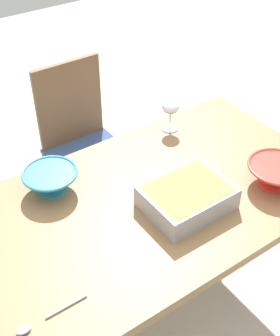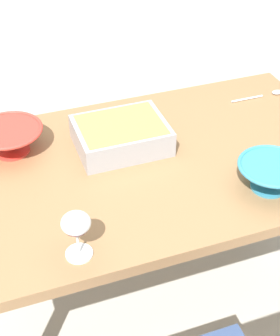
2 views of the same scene
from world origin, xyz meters
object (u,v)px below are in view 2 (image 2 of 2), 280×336
at_px(dining_table, 149,182).
at_px(wine_glass, 76,226).
at_px(mixing_bowl, 271,175).
at_px(small_bowl, 10,139).
at_px(casserole_dish, 121,134).
at_px(serving_spoon, 268,94).

bearing_deg(dining_table, wine_glass, -134.88).
distance_m(mixing_bowl, small_bowl, 0.87).
xyz_separation_m(dining_table, casserole_dish, (-0.06, 0.11, 0.14)).
height_order(dining_table, wine_glass, wine_glass).
height_order(casserole_dish, small_bowl, small_bowl).
xyz_separation_m(wine_glass, mixing_bowl, (0.63, 0.07, -0.06)).
bearing_deg(serving_spoon, small_bowl, -178.12).
xyz_separation_m(dining_table, small_bowl, (-0.43, 0.21, 0.14)).
relative_size(casserole_dish, small_bowl, 1.34).
bearing_deg(serving_spoon, casserole_dish, -168.70).
xyz_separation_m(dining_table, wine_glass, (-0.33, -0.33, 0.20)).
height_order(dining_table, serving_spoon, serving_spoon).
bearing_deg(serving_spoon, mixing_bowl, -120.48).
distance_m(dining_table, casserole_dish, 0.19).
height_order(casserole_dish, serving_spoon, casserole_dish).
height_order(wine_glass, mixing_bowl, wine_glass).
relative_size(mixing_bowl, serving_spoon, 0.94).
height_order(wine_glass, casserole_dish, wine_glass).
bearing_deg(wine_glass, serving_spoon, 31.77).
height_order(mixing_bowl, serving_spoon, mixing_bowl).
xyz_separation_m(dining_table, serving_spoon, (0.60, 0.25, 0.10)).
relative_size(wine_glass, mixing_bowl, 0.69).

